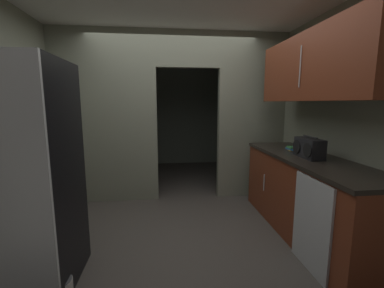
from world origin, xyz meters
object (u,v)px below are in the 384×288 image
object	(u,v)px
boombox	(309,148)
dishwasher	(311,225)
book_stack	(292,149)
refrigerator	(16,179)

from	to	relation	value
boombox	dishwasher	bearing A→B (deg)	-115.89
book_stack	refrigerator	bearing A→B (deg)	-161.96
refrigerator	dishwasher	xyz separation A→B (m)	(2.49, -0.08, -0.50)
refrigerator	dishwasher	bearing A→B (deg)	-1.91
boombox	book_stack	bearing A→B (deg)	85.95
refrigerator	book_stack	world-z (taller)	refrigerator
refrigerator	book_stack	xyz separation A→B (m)	(2.80, 0.91, 0.02)
boombox	refrigerator	bearing A→B (deg)	-169.79
dishwasher	book_stack	distance (m)	1.16
boombox	book_stack	size ratio (longest dim) A/B	2.19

